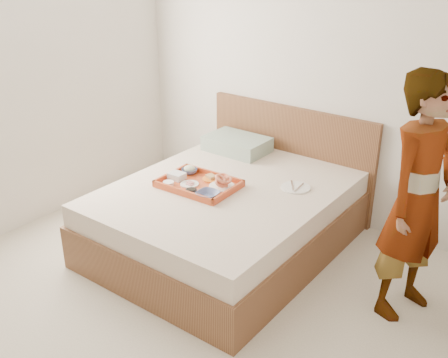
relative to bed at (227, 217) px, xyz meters
name	(u,v)px	position (x,y,z in m)	size (l,w,h in m)	color
ground	(151,313)	(0.12, -1.00, -0.27)	(3.50, 4.00, 0.01)	beige
wall_back	(308,69)	(0.12, 1.00, 1.04)	(3.50, 0.01, 2.60)	silver
bed	(227,217)	(0.00, 0.00, 0.00)	(1.65, 2.00, 0.53)	brown
headboard	(290,157)	(0.00, 0.97, 0.21)	(1.65, 0.06, 0.95)	brown
pillow	(237,144)	(-0.40, 0.69, 0.33)	(0.55, 0.38, 0.13)	#9DB19C
tray	(199,183)	(-0.18, -0.12, 0.29)	(0.59, 0.43, 0.05)	red
prawn_plate	(222,187)	(-0.01, -0.05, 0.29)	(0.20, 0.20, 0.01)	white
navy_bowl_big	(208,194)	(0.01, -0.25, 0.30)	(0.17, 0.17, 0.04)	navy
sauce_dish	(191,191)	(-0.13, -0.27, 0.30)	(0.09, 0.09, 0.03)	black
meat_plate	(189,184)	(-0.24, -0.17, 0.29)	(0.15, 0.15, 0.01)	white
bread_plate	(211,179)	(-0.16, 0.01, 0.29)	(0.14, 0.14, 0.01)	orange
salad_bowl	(190,171)	(-0.38, 0.01, 0.30)	(0.13, 0.13, 0.04)	navy
plastic_tub	(177,176)	(-0.39, -0.14, 0.31)	(0.12, 0.10, 0.05)	silver
cheese_round	(168,184)	(-0.36, -0.27, 0.30)	(0.09, 0.09, 0.03)	white
dinner_plate	(296,187)	(0.44, 0.31, 0.27)	(0.23, 0.23, 0.01)	white
person	(418,199)	(1.42, 0.09, 0.55)	(0.59, 0.39, 1.63)	silver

